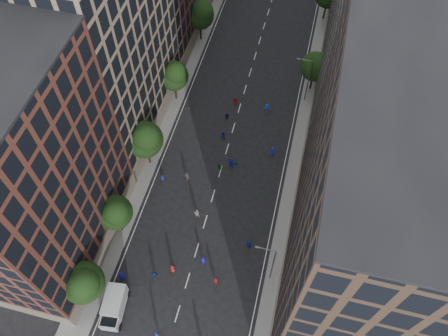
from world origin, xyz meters
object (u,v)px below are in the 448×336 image
Objects in this scene: skater_0 at (122,276)px; skater_1 at (157,335)px; streetlamp_far at (308,78)px; cargo_van at (114,306)px; streetlamp_near at (271,263)px.

skater_1 is at bearing 117.85° from skater_0.
cargo_van is (-18.18, -41.87, -3.67)m from streetlamp_far.
streetlamp_far is 1.62× the size of cargo_van.
streetlamp_far is 4.67× the size of skater_1.
streetlamp_near is at bearing -90.00° from streetlamp_far.
cargo_van is 4.22m from skater_0.
streetlamp_near is 20.56m from cargo_van.
skater_0 is at bearing -165.86° from streetlamp_near.
streetlamp_near reaches higher than skater_1.
streetlamp_far is at bearing -137.95° from skater_0.
skater_0 is (-18.87, -4.75, -4.26)m from streetlamp_near.
skater_1 is at bearing -23.42° from cargo_van.
streetlamp_near reaches higher than skater_0.
skater_1 is (6.34, -1.93, -0.53)m from cargo_van.
streetlamp_far is 42.42m from skater_0.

